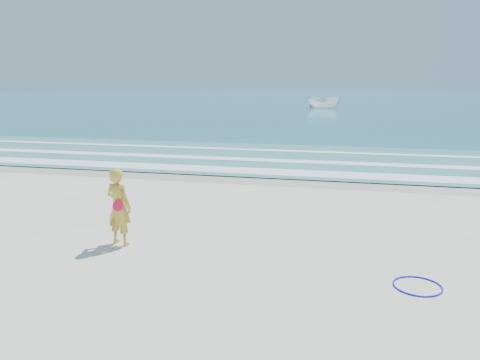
# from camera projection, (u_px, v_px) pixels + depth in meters

# --- Properties ---
(ground) EXTENTS (400.00, 400.00, 0.00)m
(ground) POSITION_uv_depth(u_px,v_px,m) (176.00, 260.00, 10.31)
(ground) COLOR silver
(ground) RESTS_ON ground
(wet_sand) EXTENTS (400.00, 2.40, 0.00)m
(wet_sand) POSITION_uv_depth(u_px,v_px,m) (256.00, 178.00, 18.87)
(wet_sand) COLOR #B2A893
(wet_sand) RESTS_ON ground
(ocean) EXTENTS (400.00, 190.00, 0.04)m
(ocean) POSITION_uv_depth(u_px,v_px,m) (336.00, 97.00, 110.26)
(ocean) COLOR #19727F
(ocean) RESTS_ON ground
(shallow) EXTENTS (400.00, 10.00, 0.01)m
(shallow) POSITION_uv_depth(u_px,v_px,m) (276.00, 158.00, 23.63)
(shallow) COLOR #59B7AD
(shallow) RESTS_ON ocean
(foam_near) EXTENTS (400.00, 1.40, 0.01)m
(foam_near) POSITION_uv_depth(u_px,v_px,m) (262.00, 171.00, 20.10)
(foam_near) COLOR white
(foam_near) RESTS_ON shallow
(foam_mid) EXTENTS (400.00, 0.90, 0.01)m
(foam_mid) POSITION_uv_depth(u_px,v_px,m) (273.00, 160.00, 22.86)
(foam_mid) COLOR white
(foam_mid) RESTS_ON shallow
(foam_far) EXTENTS (400.00, 0.60, 0.01)m
(foam_far) POSITION_uv_depth(u_px,v_px,m) (283.00, 151.00, 26.00)
(foam_far) COLOR white
(foam_far) RESTS_ON shallow
(hoop) EXTENTS (1.04, 1.04, 0.03)m
(hoop) POSITION_uv_depth(u_px,v_px,m) (417.00, 286.00, 8.97)
(hoop) COLOR #0D14EF
(hoop) RESTS_ON ground
(boat) EXTENTS (4.61, 1.92, 1.75)m
(boat) POSITION_uv_depth(u_px,v_px,m) (324.00, 102.00, 65.79)
(boat) COLOR white
(boat) RESTS_ON ocean
(woman) EXTENTS (0.78, 0.61, 1.87)m
(woman) POSITION_uv_depth(u_px,v_px,m) (119.00, 207.00, 11.13)
(woman) COLOR gold
(woman) RESTS_ON ground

